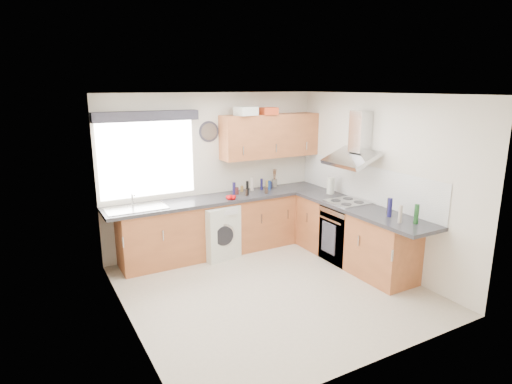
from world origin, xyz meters
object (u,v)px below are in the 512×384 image
washing_machine (216,231)px  extractor_hood (356,144)px  oven (346,233)px  upper_cabinets (270,136)px

washing_machine → extractor_hood: bearing=-42.4°
oven → extractor_hood: bearing=-0.0°
upper_cabinets → washing_machine: upper_cabinets is taller
oven → upper_cabinets: 1.99m
oven → washing_machine: oven is taller
extractor_hood → upper_cabinets: size_ratio=0.46×
oven → extractor_hood: size_ratio=1.09×
oven → extractor_hood: (0.10, -0.00, 1.34)m
oven → extractor_hood: extractor_hood is taller
extractor_hood → oven: bearing=180.0°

